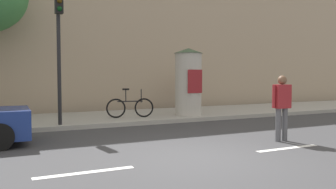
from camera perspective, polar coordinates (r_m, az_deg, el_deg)
ground_plane at (r=7.48m, az=5.34°, el=-10.34°), size 80.00×80.00×0.00m
sidewalk_curb at (r=13.85m, az=-9.79°, el=-3.76°), size 36.00×4.00×0.15m
lane_markings at (r=7.47m, az=5.34°, el=-10.31°), size 25.80×0.16×0.01m
building_backdrop at (r=18.77m, az=-14.18°, el=10.75°), size 36.00×5.00×8.47m
traffic_light at (r=11.66m, az=-17.24°, el=9.28°), size 0.24×0.45×4.24m
poster_column at (r=13.93m, az=3.31°, el=2.16°), size 1.14×1.14×2.64m
pedestrian_with_bag at (r=9.68m, az=17.98°, el=-1.28°), size 0.59×0.28×1.73m
pedestrian_with_backpack at (r=16.72m, az=2.07°, el=1.25°), size 0.45×0.60×1.71m
bicycle_leaning at (r=13.16m, az=-6.16°, el=-2.06°), size 1.75×0.42×1.09m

